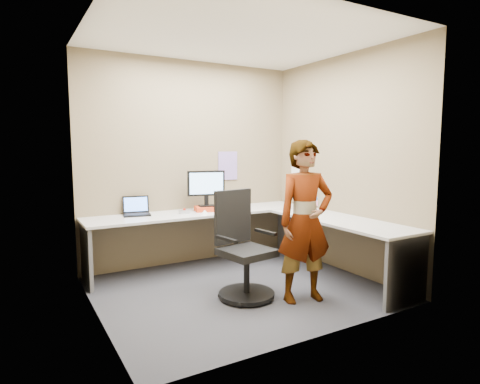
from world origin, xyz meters
TOP-DOWN VIEW (x-y plane):
  - ground at (0.00, 0.00)m, footprint 3.00×3.00m
  - wall_back at (0.00, 1.30)m, footprint 3.00×0.00m
  - wall_right at (1.50, 0.00)m, footprint 0.00×2.70m
  - wall_left at (-1.50, 0.00)m, footprint 0.00×2.70m
  - ceiling at (0.00, 0.00)m, footprint 3.00×3.00m
  - desk at (0.44, 0.39)m, footprint 2.98×2.58m
  - paper_ream at (0.08, 0.99)m, footprint 0.35×0.29m
  - monitor at (0.08, 1.01)m, footprint 0.49×0.19m
  - laptop at (-0.81, 1.16)m, footprint 0.36×0.32m
  - trackball_mouse at (-0.26, 0.95)m, footprint 0.12×0.08m
  - origami at (-0.06, 0.75)m, footprint 0.10×0.10m
  - stapler at (1.16, 0.33)m, footprint 0.16×0.08m
  - flower at (1.24, 0.21)m, footprint 0.07×0.07m
  - calendar_purple at (0.55, 1.29)m, footprint 0.30×0.01m
  - calendar_white at (1.49, 0.90)m, footprint 0.01×0.28m
  - sticky_note_a at (1.49, 0.55)m, footprint 0.01×0.07m
  - sticky_note_b at (1.49, 0.60)m, footprint 0.01×0.07m
  - sticky_note_c at (1.49, 0.48)m, footprint 0.01×0.07m
  - sticky_note_d at (1.49, 0.70)m, footprint 0.01×0.07m
  - office_chair at (-0.08, -0.20)m, footprint 0.60×0.58m
  - person at (0.42, -0.60)m, footprint 0.66×0.49m

SIDE VIEW (x-z plane):
  - ground at x=0.00m, z-range 0.00..0.00m
  - office_chair at x=-0.08m, z-range -0.10..1.00m
  - desk at x=0.44m, z-range 0.22..0.95m
  - trackball_mouse at x=-0.26m, z-range 0.72..0.79m
  - stapler at x=1.16m, z-range 0.73..0.78m
  - origami at x=-0.06m, z-range 0.73..0.79m
  - paper_ream at x=0.08m, z-range 0.73..0.79m
  - laptop at x=-0.81m, z-range 0.67..0.90m
  - sticky_note_c at x=1.49m, z-range 0.76..0.84m
  - person at x=0.42m, z-range 0.00..1.64m
  - sticky_note_b at x=1.49m, z-range 0.78..0.86m
  - flower at x=1.24m, z-range 0.77..0.98m
  - sticky_note_d at x=1.49m, z-range 0.88..0.96m
  - sticky_note_a at x=1.49m, z-range 0.91..0.99m
  - monitor at x=0.08m, z-range 0.83..1.30m
  - calendar_white at x=1.49m, z-range 1.06..1.44m
  - calendar_purple at x=0.55m, z-range 1.10..1.50m
  - wall_back at x=0.00m, z-range -0.15..2.85m
  - wall_right at x=1.50m, z-range 0.00..2.70m
  - wall_left at x=-1.50m, z-range 0.00..2.70m
  - ceiling at x=0.00m, z-range 2.70..2.70m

